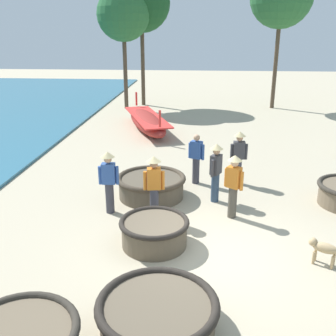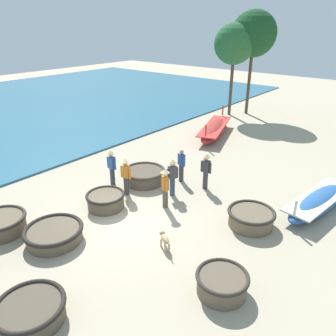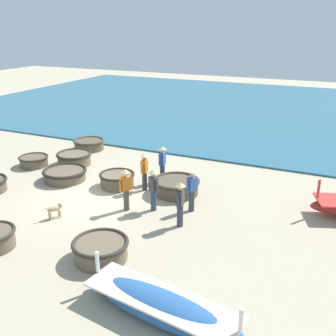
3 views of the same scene
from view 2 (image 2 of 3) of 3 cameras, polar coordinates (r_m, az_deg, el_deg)
name	(u,v)px [view 2 (image 2 of 3)]	position (r m, az deg, el deg)	size (l,w,h in m)	color
ground_plane	(121,220)	(12.66, -8.23, -8.97)	(80.00, 80.00, 0.00)	tan
coracle_nearest	(144,175)	(15.23, -4.16, -1.24)	(1.99, 1.99, 0.64)	brown
coracle_center	(222,283)	(9.60, 9.38, -19.13)	(1.48, 1.48, 0.61)	brown
coracle_weathered	(54,233)	(11.97, -19.24, -10.72)	(2.00, 2.00, 0.52)	brown
coracle_far_right	(251,217)	(12.44, 14.25, -8.33)	(1.74, 1.74, 0.62)	brown
coracle_front_right	(1,224)	(13.12, -27.09, -8.63)	(1.77, 1.77, 0.63)	brown
coracle_upturned	(31,311)	(9.49, -22.82, -21.97)	(1.77, 1.77, 0.55)	brown
coracle_tilted	(106,200)	(13.39, -10.81, -5.49)	(1.56, 1.56, 0.62)	brown
long_boat_green_hull	(319,201)	(14.36, 24.76, -5.31)	(1.68, 4.49, 1.17)	#285693
long_boat_white_hull	(215,129)	(21.79, 8.11, 6.66)	(3.01, 5.62, 1.43)	maroon
fisherman_by_coracle	(165,186)	(12.88, -0.49, -3.13)	(0.45, 0.37, 1.67)	#4C473D
fisherman_with_hat	(126,174)	(13.96, -7.37, -1.10)	(0.53, 0.36, 1.67)	#383842
fisherman_hauling	(172,175)	(13.78, 0.77, -1.23)	(0.36, 0.48, 1.67)	#2D425B
fisherman_standing_right	(112,165)	(14.94, -9.79, 0.50)	(0.53, 0.36, 1.67)	#383842
fisherman_standing_left	(206,169)	(14.43, 6.62, -0.18)	(0.53, 0.36, 1.67)	#383842
fisherman_crouching	(181,165)	(15.11, 2.35, 0.61)	(0.49, 0.34, 1.57)	#383842
dog	(164,239)	(10.95, -0.62, -12.21)	(0.62, 0.42, 0.55)	tan
tree_tall_back	(254,34)	(27.11, 14.70, 21.63)	(3.40, 3.40, 7.74)	#4C3D2D
tree_leftmost	(234,44)	(26.45, 11.48, 20.39)	(3.02, 3.02, 6.88)	#4C3D2D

